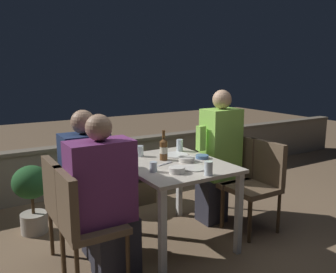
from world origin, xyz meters
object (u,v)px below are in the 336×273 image
(chair_right_far, at_px, (232,168))
(person_green_blouse, at_px, (218,156))
(person_purple_stripe, at_px, (106,199))
(beer_bottle, at_px, (164,149))
(chair_left_near, at_px, (80,217))
(potted_plant, at_px, (32,192))
(chair_left_far, at_px, (66,201))
(chair_right_near, at_px, (259,177))
(person_navy_jumper, at_px, (90,185))

(chair_right_far, relative_size, person_green_blouse, 0.64)
(person_purple_stripe, distance_m, beer_bottle, 0.79)
(chair_left_near, height_order, chair_right_far, same)
(potted_plant, bearing_deg, chair_left_near, -82.51)
(chair_left_near, relative_size, person_purple_stripe, 0.69)
(beer_bottle, bearing_deg, chair_left_far, 178.26)
(person_green_blouse, bearing_deg, chair_right_near, -60.21)
(chair_right_far, bearing_deg, chair_right_near, -87.25)
(chair_right_near, height_order, person_green_blouse, person_green_blouse)
(beer_bottle, height_order, potted_plant, beer_bottle)
(chair_right_far, distance_m, potted_plant, 2.00)
(chair_left_near, relative_size, chair_left_far, 1.00)
(person_green_blouse, bearing_deg, chair_right_far, 0.00)
(person_purple_stripe, bearing_deg, person_navy_jumper, 90.15)
(chair_left_near, xyz_separation_m, beer_bottle, (0.88, 0.32, 0.33))
(chair_left_near, height_order, person_navy_jumper, person_navy_jumper)
(person_purple_stripe, height_order, chair_left_far, person_purple_stripe)
(chair_left_near, xyz_separation_m, person_purple_stripe, (0.20, -0.00, 0.10))
(chair_right_far, bearing_deg, person_navy_jumper, -178.78)
(chair_left_near, relative_size, person_green_blouse, 0.64)
(person_purple_stripe, height_order, person_green_blouse, person_green_blouse)
(chair_right_near, height_order, beer_bottle, beer_bottle)
(chair_left_near, distance_m, potted_plant, 1.06)
(chair_right_far, relative_size, beer_bottle, 3.19)
(chair_right_far, bearing_deg, person_green_blouse, 180.00)
(person_navy_jumper, xyz_separation_m, chair_right_near, (1.57, -0.34, -0.10))
(chair_left_far, xyz_separation_m, chair_right_near, (1.77, -0.34, 0.00))
(chair_left_near, height_order, beer_bottle, beer_bottle)
(chair_right_far, bearing_deg, potted_plant, 160.47)
(potted_plant, bearing_deg, person_purple_stripe, -72.31)
(potted_plant, bearing_deg, person_green_blouse, -21.56)
(person_purple_stripe, relative_size, beer_bottle, 4.61)
(chair_left_near, xyz_separation_m, potted_plant, (-0.14, 1.05, -0.12))
(chair_right_near, bearing_deg, person_navy_jumper, 167.92)
(chair_right_far, height_order, potted_plant, chair_right_far)
(chair_left_near, distance_m, chair_right_far, 1.79)
(person_purple_stripe, relative_size, chair_left_far, 1.44)
(chair_left_near, xyz_separation_m, person_navy_jumper, (0.20, 0.35, 0.10))
(chair_left_far, height_order, person_navy_jumper, person_navy_jumper)
(chair_right_far, height_order, beer_bottle, beer_bottle)
(chair_left_far, relative_size, chair_right_near, 1.00)
(chair_left_far, distance_m, person_green_blouse, 1.56)
(person_navy_jumper, relative_size, chair_right_near, 1.44)
(chair_right_near, relative_size, person_green_blouse, 0.64)
(person_purple_stripe, height_order, chair_right_near, person_purple_stripe)
(person_navy_jumper, relative_size, chair_right_far, 1.44)
(chair_right_far, distance_m, person_green_blouse, 0.25)
(person_navy_jumper, relative_size, beer_bottle, 4.58)
(chair_right_near, xyz_separation_m, person_green_blouse, (-0.21, 0.37, 0.16))
(chair_left_far, distance_m, person_navy_jumper, 0.22)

